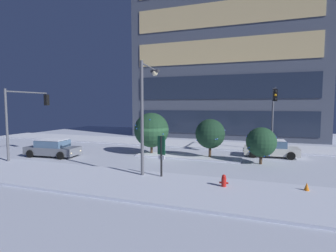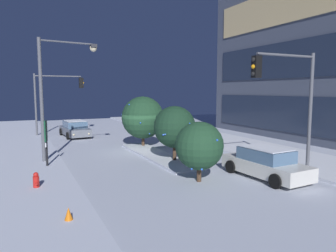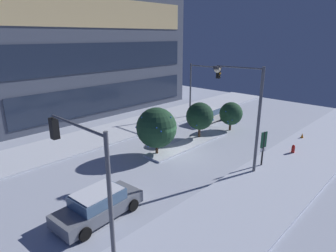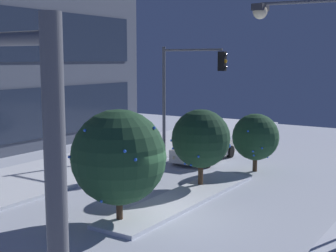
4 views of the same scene
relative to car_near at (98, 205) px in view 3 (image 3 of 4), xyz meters
name	(u,v)px [view 3 (image 3 of 4)]	position (x,y,z in m)	size (l,w,h in m)	color
ground	(171,155)	(8.56, 2.84, -0.71)	(52.00, 52.00, 0.00)	silver
curb_strip_near	(264,189)	(8.56, -4.99, -0.64)	(52.00, 5.20, 0.14)	silver
curb_strip_far	(112,132)	(8.56, 10.68, -0.64)	(52.00, 5.20, 0.14)	silver
median_strip	(189,144)	(11.33, 3.31, -0.64)	(9.00, 1.80, 0.14)	silver
car_near	(98,205)	(0.00, 0.00, 0.00)	(4.85, 2.38, 1.49)	slate
car_far	(208,116)	(18.12, 6.16, 0.00)	(4.67, 2.21, 1.49)	silver
traffic_light_corner_near_left	(83,161)	(-1.39, -1.38, 3.35)	(0.32, 4.50, 5.78)	#565960
traffic_light_corner_far_right	(202,82)	(18.29, 7.33, 3.54)	(0.32, 4.01, 6.13)	#565960
street_lamp_arched	(245,103)	(10.12, -2.41, 4.07)	(0.79, 3.46, 7.23)	#565960
fire_hydrant	(293,150)	(15.39, -4.09, -0.33)	(0.48, 0.26, 0.79)	red
parking_info_sign	(263,145)	(11.50, -3.34, 0.96)	(0.55, 0.21, 2.64)	black
decorated_tree_median	(200,116)	(13.24, 3.64, 1.40)	(2.48, 2.48, 3.36)	#473323
decorated_tree_left_of_median	(157,128)	(7.86, 3.71, 1.53)	(3.15, 3.15, 3.82)	#473323
decorated_tree_right_of_median	(231,114)	(17.29, 2.88, 0.99)	(2.27, 2.27, 2.84)	#473323
construction_cone	(302,136)	(19.51, -3.34, -0.44)	(0.36, 0.36, 0.55)	orange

